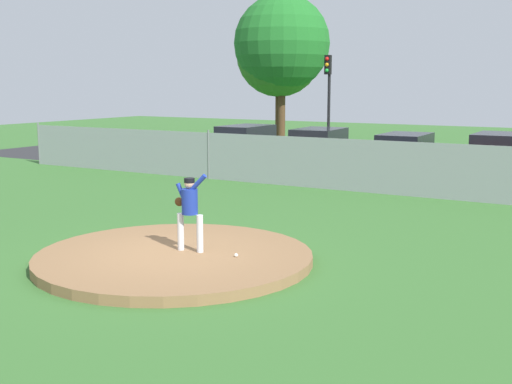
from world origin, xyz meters
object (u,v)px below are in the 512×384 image
parked_car_champagne (319,150)px  traffic_light_near (328,88)px  parked_car_red (498,159)px  pitcher_youth (189,206)px  baseball (236,255)px  parked_car_navy (405,156)px  parked_car_silver (246,146)px

parked_car_champagne → traffic_light_near: traffic_light_near is taller
parked_car_red → traffic_light_near: bearing=152.7°
pitcher_youth → baseball: size_ratio=21.46×
pitcher_youth → parked_car_champagne: size_ratio=0.35×
pitcher_youth → baseball: 1.37m
parked_car_navy → parked_car_silver: bearing=-178.7°
traffic_light_near → parked_car_silver: bearing=-109.7°
parked_car_red → traffic_light_near: traffic_light_near is taller
parked_car_red → traffic_light_near: 10.09m
pitcher_youth → parked_car_champagne: bearing=104.8°
traffic_light_near → pitcher_youth: bearing=-73.8°
parked_car_navy → parked_car_champagne: (-3.59, -0.03, 0.03)m
parked_car_champagne → baseball: bearing=-71.2°
pitcher_youth → traffic_light_near: size_ratio=0.33×
baseball → parked_car_silver: bearing=120.6°
traffic_light_near → baseball: bearing=-70.8°
baseball → parked_car_silver: parked_car_silver is taller
parked_car_navy → pitcher_youth: bearing=-89.4°
parked_car_red → traffic_light_near: size_ratio=0.93×
pitcher_youth → parked_car_silver: pitcher_youth is taller
parked_car_navy → traffic_light_near: size_ratio=0.94×
parked_car_navy → traffic_light_near: traffic_light_near is taller
parked_car_silver → parked_car_champagne: parked_car_silver is taller
pitcher_youth → baseball: (1.05, 0.07, -0.88)m
parked_car_silver → parked_car_red: (10.40, 0.28, 0.01)m
pitcher_youth → parked_car_navy: pitcher_youth is taller
pitcher_youth → parked_car_red: size_ratio=0.35×
baseball → parked_car_red: (2.20, 14.16, 0.61)m
parked_car_champagne → parked_car_red: (6.98, 0.16, 0.02)m
baseball → parked_car_champagne: parked_car_champagne is taller
parked_car_silver → parked_car_navy: parked_car_silver is taller
baseball → parked_car_silver: (-8.20, 13.88, 0.60)m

